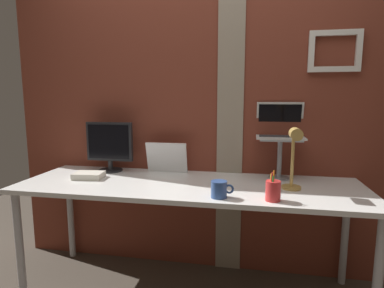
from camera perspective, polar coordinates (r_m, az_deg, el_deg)
brick_wall_back at (r=2.42m, az=2.55°, el=6.74°), size 3.05×0.16×2.53m
desk at (r=2.11m, az=-0.51°, el=-8.93°), size 2.26×0.71×0.77m
monitor at (r=2.48m, az=-14.77°, el=-0.07°), size 0.36×0.18×0.38m
laptop_stand at (r=2.25m, az=15.68°, el=-1.42°), size 0.28×0.22×0.29m
laptop at (r=2.30m, az=15.70°, el=2.99°), size 0.33×0.25×0.25m
whiteboard_panel at (r=2.37m, az=-4.63°, el=-2.50°), size 0.31×0.07×0.23m
desk_lamp at (r=1.97m, az=18.08°, el=-1.40°), size 0.12×0.20×0.39m
pen_cup at (r=1.80m, az=14.53°, el=-8.22°), size 0.08×0.08×0.17m
coffee_mug at (r=1.80m, az=5.00°, el=-8.21°), size 0.13×0.09×0.10m
paper_clutter_stack at (r=2.33m, az=-18.28°, el=-5.44°), size 0.21×0.16×0.04m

